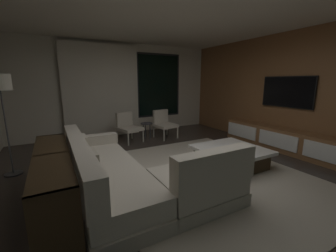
# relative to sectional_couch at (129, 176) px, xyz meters

# --- Properties ---
(floor) EXTENTS (9.20, 9.20, 0.00)m
(floor) POSITION_rel_sectional_couch_xyz_m (1.00, 0.10, -0.29)
(floor) COLOR #332B26
(back_wall_with_window) EXTENTS (6.60, 0.30, 2.70)m
(back_wall_with_window) POSITION_rel_sectional_couch_xyz_m (0.94, 3.72, 1.05)
(back_wall_with_window) COLOR beige
(back_wall_with_window) RESTS_ON floor
(media_wall) EXTENTS (0.12, 7.80, 2.70)m
(media_wall) POSITION_rel_sectional_couch_xyz_m (4.06, 0.10, 1.06)
(media_wall) COLOR brown
(media_wall) RESTS_ON floor
(ceiling) EXTENTS (8.20, 8.20, 0.00)m
(ceiling) POSITION_rel_sectional_couch_xyz_m (1.00, 0.10, 2.41)
(ceiling) COLOR beige
(area_rug) EXTENTS (3.20, 3.80, 0.01)m
(area_rug) POSITION_rel_sectional_couch_xyz_m (1.35, -0.00, -0.28)
(area_rug) COLOR #ADA391
(area_rug) RESTS_ON floor
(sectional_couch) EXTENTS (1.98, 2.50, 0.82)m
(sectional_couch) POSITION_rel_sectional_couch_xyz_m (0.00, 0.00, 0.00)
(sectional_couch) COLOR #A49C8C
(sectional_couch) RESTS_ON floor
(coffee_table) EXTENTS (1.16, 1.16, 0.36)m
(coffee_table) POSITION_rel_sectional_couch_xyz_m (2.03, 0.11, -0.10)
(coffee_table) COLOR #352616
(coffee_table) RESTS_ON floor
(book_stack_on_coffee_table) EXTENTS (0.29, 0.19, 0.05)m
(book_stack_on_coffee_table) POSITION_rel_sectional_couch_xyz_m (1.86, -0.08, 0.09)
(book_stack_on_coffee_table) COLOR #ABD197
(book_stack_on_coffee_table) RESTS_ON coffee_table
(accent_chair_near_window) EXTENTS (0.62, 0.64, 0.78)m
(accent_chair_near_window) POSITION_rel_sectional_couch_xyz_m (1.92, 2.62, 0.14)
(accent_chair_near_window) COLOR #B2ADA0
(accent_chair_near_window) RESTS_ON floor
(accent_chair_by_curtain) EXTENTS (0.68, 0.69, 0.78)m
(accent_chair_by_curtain) POSITION_rel_sectional_couch_xyz_m (0.88, 2.69, 0.14)
(accent_chair_by_curtain) COLOR #B2ADA0
(accent_chair_by_curtain) RESTS_ON floor
(side_stool) EXTENTS (0.32, 0.32, 0.46)m
(side_stool) POSITION_rel_sectional_couch_xyz_m (1.40, 2.66, 0.08)
(side_stool) COLOR #333338
(side_stool) RESTS_ON floor
(media_console) EXTENTS (0.46, 3.10, 0.52)m
(media_console) POSITION_rel_sectional_couch_xyz_m (3.77, 0.15, -0.04)
(media_console) COLOR brown
(media_console) RESTS_ON floor
(mounted_tv) EXTENTS (0.05, 1.23, 0.71)m
(mounted_tv) POSITION_rel_sectional_couch_xyz_m (3.95, 0.35, 1.06)
(mounted_tv) COLOR black
(console_table_behind_couch) EXTENTS (0.40, 2.10, 0.74)m
(console_table_behind_couch) POSITION_rel_sectional_couch_xyz_m (-0.91, 0.13, 0.12)
(console_table_behind_couch) COLOR #352616
(console_table_behind_couch) RESTS_ON floor
(standing_lamp) EXTENTS (0.34, 0.34, 1.71)m
(standing_lamp) POSITION_rel_sectional_couch_xyz_m (-1.55, 1.65, 1.18)
(standing_lamp) COLOR #333335
(standing_lamp) RESTS_ON floor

